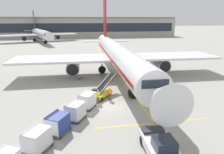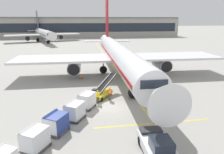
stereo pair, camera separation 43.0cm
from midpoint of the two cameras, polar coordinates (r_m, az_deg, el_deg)
ground_plane at (r=24.41m, az=-0.39°, el=-8.20°), size 600.00×600.00×0.00m
parked_airplane at (r=37.54m, az=2.18°, el=6.22°), size 37.34×47.19×15.77m
belt_loader at (r=27.00m, az=-2.34°, el=-3.96°), size 4.28×5.13×2.58m
baggage_cart_lead at (r=23.84m, az=-6.70°, el=-6.31°), size 2.39×2.75×1.91m
baggage_cart_second at (r=21.38m, az=-10.00°, el=-9.15°), size 2.39×2.75×1.91m
baggage_cart_third at (r=19.36m, az=-14.85°, el=-12.26°), size 2.39×2.75×1.91m
baggage_cart_fourth at (r=17.58m, az=-20.30°, el=-15.83°), size 2.39×2.75×1.91m
pushback_tug at (r=16.45m, az=13.44°, el=-18.32°), size 2.25×4.47×1.83m
ground_crew_by_loader at (r=24.90m, az=-3.57°, el=-5.26°), size 0.55×0.35×1.74m
ground_crew_by_carts at (r=25.85m, az=-0.19°, el=-4.41°), size 0.56×0.32×1.74m
safety_cone_engine_keepout at (r=35.78m, az=-8.39°, el=0.06°), size 0.59×0.59×0.67m
apron_guidance_line_lead_in at (r=37.48m, az=2.43°, el=0.44°), size 0.20×110.00×0.01m
apron_guidance_line_stop_bar at (r=21.12m, az=12.22°, el=-12.64°), size 12.00×0.20×0.01m
terminal_building at (r=127.55m, az=-13.86°, el=13.44°), size 138.60×18.68×11.32m
distant_airplane at (r=102.33m, az=-18.55°, el=11.49°), size 33.71×41.86×14.49m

